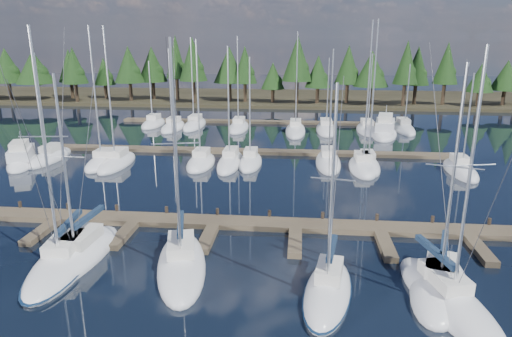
# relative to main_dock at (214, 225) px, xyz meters

# --- Properties ---
(ground) EXTENTS (260.00, 260.00, 0.00)m
(ground) POSITION_rel_main_dock_xyz_m (0.00, 12.64, -0.20)
(ground) COLOR black
(ground) RESTS_ON ground
(far_shore) EXTENTS (220.00, 30.00, 0.60)m
(far_shore) POSITION_rel_main_dock_xyz_m (0.00, 72.64, 0.10)
(far_shore) COLOR #312B1B
(far_shore) RESTS_ON ground
(main_dock) EXTENTS (44.00, 6.13, 0.90)m
(main_dock) POSITION_rel_main_dock_xyz_m (0.00, 0.00, 0.00)
(main_dock) COLOR brown
(main_dock) RESTS_ON ground
(back_docks) EXTENTS (50.00, 21.80, 0.40)m
(back_docks) POSITION_rel_main_dock_xyz_m (0.00, 32.23, -0.00)
(back_docks) COLOR brown
(back_docks) RESTS_ON ground
(front_sailboat_1) EXTENTS (4.26, 9.83, 14.92)m
(front_sailboat_1) POSITION_rel_main_dock_xyz_m (-8.07, -6.61, 0.08)
(front_sailboat_1) COLOR silver
(front_sailboat_1) RESTS_ON ground
(front_sailboat_2) EXTENTS (3.38, 9.07, 12.39)m
(front_sailboat_2) POSITION_rel_main_dock_xyz_m (-7.52, -5.60, 0.07)
(front_sailboat_2) COLOR silver
(front_sailboat_2) RESTS_ON ground
(front_sailboat_3) EXTENTS (4.98, 9.72, 14.32)m
(front_sailboat_3) POSITION_rel_main_dock_xyz_m (-0.81, -6.18, 0.08)
(front_sailboat_3) COLOR silver
(front_sailboat_3) RESTS_ON ground
(front_sailboat_4) EXTENTS (3.73, 8.03, 12.28)m
(front_sailboat_4) POSITION_rel_main_dock_xyz_m (7.86, -8.42, 0.08)
(front_sailboat_4) COLOR silver
(front_sailboat_4) RESTS_ON ground
(front_sailboat_5) EXTENTS (5.40, 8.71, 13.17)m
(front_sailboat_5) POSITION_rel_main_dock_xyz_m (14.02, -7.31, 0.08)
(front_sailboat_5) COLOR silver
(front_sailboat_5) RESTS_ON ground
(front_sailboat_6) EXTENTS (4.98, 9.75, 14.01)m
(front_sailboat_6) POSITION_rel_main_dock_xyz_m (14.04, -8.59, 0.08)
(front_sailboat_6) COLOR silver
(front_sailboat_6) RESTS_ON ground
(back_sailboat_rows) EXTENTS (47.57, 32.33, 16.03)m
(back_sailboat_rows) POSITION_rel_main_dock_xyz_m (0.94, 27.49, 0.06)
(back_sailboat_rows) COLOR silver
(back_sailboat_rows) RESTS_ON ground
(motor_yacht_left) EXTENTS (5.92, 9.00, 4.27)m
(motor_yacht_left) POSITION_rel_main_dock_xyz_m (-24.38, 15.37, 0.27)
(motor_yacht_left) COLOR silver
(motor_yacht_left) RESTS_ON ground
(motor_yacht_right) EXTENTS (5.31, 10.62, 5.09)m
(motor_yacht_right) POSITION_rel_main_dock_xyz_m (18.18, 34.84, 0.35)
(motor_yacht_right) COLOR silver
(motor_yacht_right) RESTS_ON ground
(tree_line) EXTENTS (184.57, 11.72, 13.40)m
(tree_line) POSITION_rel_main_dock_xyz_m (-3.10, 62.82, 7.37)
(tree_line) COLOR black
(tree_line) RESTS_ON far_shore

